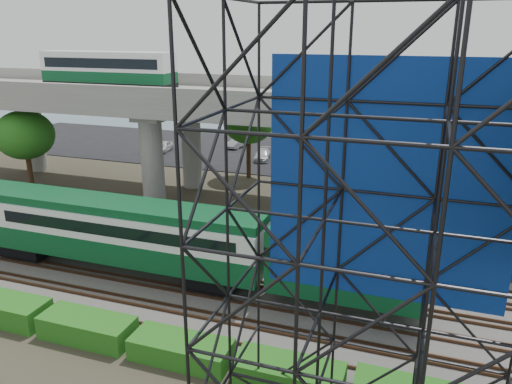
% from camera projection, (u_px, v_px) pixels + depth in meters
% --- Properties ---
extents(ground, '(140.00, 140.00, 0.00)m').
position_uv_depth(ground, '(202.00, 308.00, 26.69)').
color(ground, '#474233').
rests_on(ground, ground).
extents(ballast_bed, '(90.00, 12.00, 0.20)m').
position_uv_depth(ballast_bed, '(217.00, 289.00, 28.45)').
color(ballast_bed, slate).
rests_on(ballast_bed, ground).
extents(service_road, '(90.00, 5.00, 0.08)m').
position_uv_depth(service_road, '(263.00, 234.00, 36.11)').
color(service_road, black).
rests_on(service_road, ground).
extents(parking_lot, '(90.00, 18.00, 0.08)m').
position_uv_depth(parking_lot, '(327.00, 159.00, 57.22)').
color(parking_lot, black).
rests_on(parking_lot, ground).
extents(harbor_water, '(140.00, 40.00, 0.03)m').
position_uv_depth(harbor_water, '(356.00, 126.00, 76.99)').
color(harbor_water, '#446370').
rests_on(harbor_water, ground).
extents(rail_tracks, '(90.00, 9.52, 0.16)m').
position_uv_depth(rail_tracks, '(217.00, 286.00, 28.40)').
color(rail_tracks, '#472D1E').
rests_on(rail_tracks, ballast_bed).
extents(commuter_train, '(29.30, 3.06, 4.30)m').
position_uv_depth(commuter_train, '(143.00, 233.00, 29.01)').
color(commuter_train, black).
rests_on(commuter_train, rail_tracks).
extents(overpass, '(80.00, 12.00, 12.40)m').
position_uv_depth(overpass, '(272.00, 110.00, 38.87)').
color(overpass, '#9E9B93').
rests_on(overpass, ground).
extents(scaffold_tower, '(9.36, 6.36, 15.00)m').
position_uv_depth(scaffold_tower, '(374.00, 276.00, 14.27)').
color(scaffold_tower, black).
rests_on(scaffold_tower, ground).
extents(hedge_strip, '(34.60, 1.80, 1.20)m').
position_uv_depth(hedge_strip, '(181.00, 349.00, 22.34)').
color(hedge_strip, '#175F15').
rests_on(hedge_strip, ground).
extents(trees, '(40.94, 16.94, 7.69)m').
position_uv_depth(trees, '(231.00, 139.00, 40.93)').
color(trees, '#382314').
rests_on(trees, ground).
extents(suv, '(4.69, 2.48, 1.26)m').
position_uv_depth(suv, '(166.00, 216.00, 37.86)').
color(suv, black).
rests_on(suv, service_road).
extents(parked_cars, '(40.54, 9.24, 1.29)m').
position_uv_depth(parked_cars, '(331.00, 154.00, 56.58)').
color(parked_cars, silver).
rests_on(parked_cars, parking_lot).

